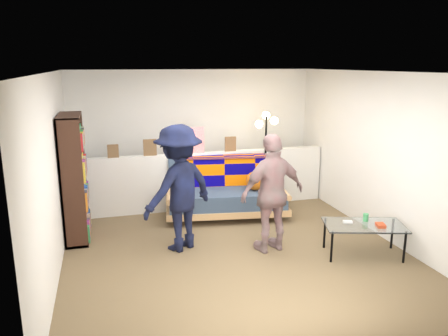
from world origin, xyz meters
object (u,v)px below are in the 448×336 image
object	(u,v)px
coffee_table	(365,226)
floor_lamp	(266,140)
person_right	(273,193)
futon_sofa	(227,192)
person_left	(179,188)
bookshelf	(74,182)

from	to	relation	value
coffee_table	floor_lamp	distance (m)	2.49
coffee_table	person_right	distance (m)	1.29
coffee_table	floor_lamp	bearing A→B (deg)	103.16
futon_sofa	coffee_table	world-z (taller)	futon_sofa
coffee_table	floor_lamp	world-z (taller)	floor_lamp
futon_sofa	person_left	size ratio (longest dim) A/B	1.22
person_left	floor_lamp	bearing A→B (deg)	-173.06
bookshelf	person_left	xyz separation A→B (m)	(1.39, -0.79, 0.02)
futon_sofa	person_left	xyz separation A→B (m)	(-1.00, -1.12, 0.47)
futon_sofa	bookshelf	xyz separation A→B (m)	(-2.39, -0.33, 0.45)
bookshelf	person_left	distance (m)	1.60
coffee_table	person_left	world-z (taller)	person_left
bookshelf	coffee_table	world-z (taller)	bookshelf
person_left	coffee_table	bearing A→B (deg)	127.74
coffee_table	person_left	xyz separation A→B (m)	(-2.32, 0.89, 0.46)
person_right	bookshelf	bearing A→B (deg)	-36.13
floor_lamp	person_right	bearing A→B (deg)	-107.95
futon_sofa	floor_lamp	distance (m)	1.16
floor_lamp	person_left	size ratio (longest dim) A/B	0.98
floor_lamp	person_right	distance (m)	1.94
person_left	person_right	world-z (taller)	person_left
bookshelf	coffee_table	size ratio (longest dim) A/B	1.57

